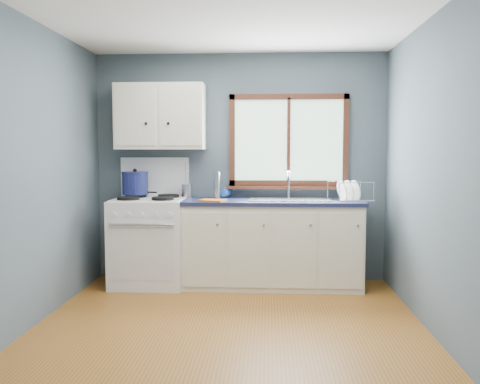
# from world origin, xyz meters

# --- Properties ---
(floor) EXTENTS (3.20, 3.60, 0.02)m
(floor) POSITION_xyz_m (0.00, 0.00, -0.01)
(floor) COLOR #965B20
(floor) RESTS_ON ground
(ceiling) EXTENTS (3.20, 3.60, 0.02)m
(ceiling) POSITION_xyz_m (0.00, 0.00, 2.51)
(ceiling) COLOR white
(ceiling) RESTS_ON wall_back
(wall_back) EXTENTS (3.20, 0.02, 2.50)m
(wall_back) POSITION_xyz_m (0.00, 1.81, 1.25)
(wall_back) COLOR #4F5D65
(wall_back) RESTS_ON ground
(wall_front) EXTENTS (3.20, 0.02, 2.50)m
(wall_front) POSITION_xyz_m (0.00, -1.81, 1.25)
(wall_front) COLOR #4F5D65
(wall_front) RESTS_ON ground
(wall_left) EXTENTS (0.02, 3.60, 2.50)m
(wall_left) POSITION_xyz_m (-1.61, 0.00, 1.25)
(wall_left) COLOR #4F5D65
(wall_left) RESTS_ON ground
(wall_right) EXTENTS (0.02, 3.60, 2.50)m
(wall_right) POSITION_xyz_m (1.61, 0.00, 1.25)
(wall_right) COLOR #4F5D65
(wall_right) RESTS_ON ground
(gas_range) EXTENTS (0.76, 0.69, 1.36)m
(gas_range) POSITION_xyz_m (-0.95, 1.47, 0.49)
(gas_range) COLOR white
(gas_range) RESTS_ON floor
(base_cabinets) EXTENTS (1.85, 0.60, 0.88)m
(base_cabinets) POSITION_xyz_m (0.36, 1.49, 0.41)
(base_cabinets) COLOR #EDE7CB
(base_cabinets) RESTS_ON floor
(countertop) EXTENTS (1.89, 0.64, 0.04)m
(countertop) POSITION_xyz_m (0.36, 1.49, 0.90)
(countertop) COLOR #161A38
(countertop) RESTS_ON base_cabinets
(sink) EXTENTS (0.84, 0.46, 0.44)m
(sink) POSITION_xyz_m (0.54, 1.49, 0.86)
(sink) COLOR silver
(sink) RESTS_ON countertop
(window) EXTENTS (1.36, 0.10, 1.03)m
(window) POSITION_xyz_m (0.54, 1.77, 1.48)
(window) COLOR #9EC6A8
(window) RESTS_ON wall_back
(upper_cabinets) EXTENTS (0.95, 0.35, 0.70)m
(upper_cabinets) POSITION_xyz_m (-0.85, 1.63, 1.80)
(upper_cabinets) COLOR #EDE7CB
(upper_cabinets) RESTS_ON wall_back
(skillet) EXTENTS (0.38, 0.26, 0.05)m
(skillet) POSITION_xyz_m (-1.13, 1.62, 0.98)
(skillet) COLOR black
(skillet) RESTS_ON gas_range
(stockpot) EXTENTS (0.36, 0.36, 0.28)m
(stockpot) POSITION_xyz_m (-1.13, 1.61, 1.09)
(stockpot) COLOR #181C51
(stockpot) RESTS_ON gas_range
(utensil_crock) EXTENTS (0.15, 0.15, 0.38)m
(utensil_crock) POSITION_xyz_m (-0.58, 1.67, 1.00)
(utensil_crock) COLOR silver
(utensil_crock) RESTS_ON countertop
(thermos) EXTENTS (0.09, 0.09, 0.29)m
(thermos) POSITION_xyz_m (-0.24, 1.61, 1.06)
(thermos) COLOR silver
(thermos) RESTS_ON countertop
(soap_bottle) EXTENTS (0.14, 0.14, 0.28)m
(soap_bottle) POSITION_xyz_m (-0.18, 1.69, 1.06)
(soap_bottle) COLOR #285FA6
(soap_bottle) RESTS_ON countertop
(dish_towel) EXTENTS (0.29, 0.25, 0.02)m
(dish_towel) POSITION_xyz_m (-0.25, 1.30, 0.93)
(dish_towel) COLOR #D06317
(dish_towel) RESTS_ON countertop
(dish_rack) EXTENTS (0.48, 0.41, 0.21)m
(dish_rack) POSITION_xyz_m (1.16, 1.50, 0.98)
(dish_rack) COLOR silver
(dish_rack) RESTS_ON countertop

